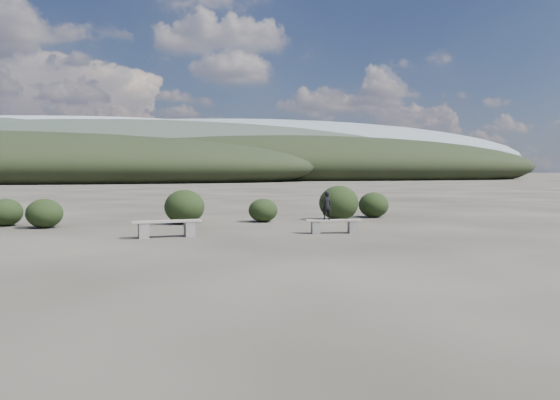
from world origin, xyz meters
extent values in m
plane|color=#2B2721|center=(0.00, 0.00, 0.00)|extent=(1200.00, 1200.00, 0.00)
cube|color=slate|center=(-3.26, 4.44, 0.22)|extent=(0.32, 0.41, 0.44)
cube|color=slate|center=(-1.95, 4.58, 0.22)|extent=(0.32, 0.41, 0.44)
cube|color=gray|center=(-2.61, 4.51, 0.47)|extent=(2.02, 0.62, 0.06)
cube|color=slate|center=(1.88, 4.33, 0.19)|extent=(0.29, 0.37, 0.38)
cube|color=slate|center=(3.01, 4.15, 0.19)|extent=(0.29, 0.37, 0.38)
cube|color=gray|center=(2.45, 4.24, 0.41)|extent=(1.76, 0.62, 0.05)
imported|color=black|center=(2.21, 4.27, 0.87)|extent=(0.32, 0.21, 0.88)
ellipsoid|color=black|center=(-6.48, 8.28, 0.50)|extent=(1.21, 1.21, 0.99)
ellipsoid|color=black|center=(-1.76, 8.55, 0.63)|extent=(1.46, 1.46, 1.25)
ellipsoid|color=black|center=(1.18, 8.55, 0.44)|extent=(1.11, 1.11, 0.89)
ellipsoid|color=black|center=(4.22, 8.51, 0.68)|extent=(1.55, 1.55, 1.36)
ellipsoid|color=black|center=(6.11, 9.41, 0.52)|extent=(1.25, 1.25, 1.04)
ellipsoid|color=black|center=(-7.91, 9.35, 0.48)|extent=(1.14, 1.14, 0.96)
ellipsoid|color=black|center=(-25.00, 90.00, 2.70)|extent=(110.00, 40.00, 12.00)
ellipsoid|color=black|center=(35.00, 110.00, 3.15)|extent=(120.00, 44.00, 14.00)
ellipsoid|color=#2A3229|center=(0.00, 160.00, 5.40)|extent=(190.00, 64.00, 24.00)
ellipsoid|color=slate|center=(70.00, 300.00, 9.90)|extent=(340.00, 110.00, 44.00)
ellipsoid|color=gray|center=(-30.00, 400.00, 12.60)|extent=(460.00, 140.00, 56.00)
camera|label=1|loc=(-3.40, -11.56, 1.92)|focal=35.00mm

